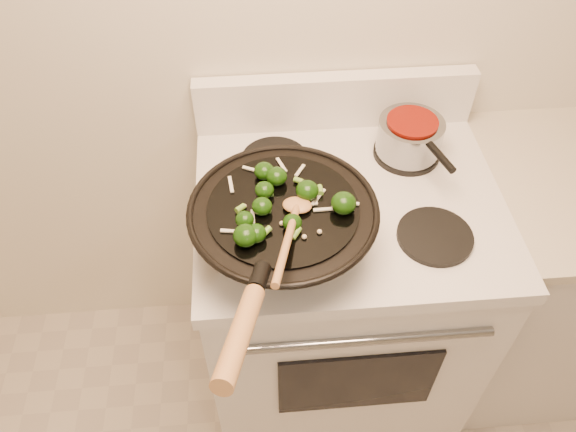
{
  "coord_description": "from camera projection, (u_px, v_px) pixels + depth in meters",
  "views": [
    {
      "loc": [
        -0.49,
        0.2,
        1.94
      ],
      "look_at": [
        -0.42,
        1.02,
        1.03
      ],
      "focal_mm": 35.0,
      "sensor_mm": 36.0,
      "label": 1
    }
  ],
  "objects": [
    {
      "name": "stove",
      "position": [
        338.0,
        296.0,
        1.76
      ],
      "size": [
        0.78,
        0.67,
        1.08
      ],
      "color": "white",
      "rests_on": "ground"
    },
    {
      "name": "counter_unit",
      "position": [
        565.0,
        276.0,
        1.83
      ],
      "size": [
        0.79,
        0.62,
        0.91
      ],
      "color": "silver",
      "rests_on": "ground"
    },
    {
      "name": "wok",
      "position": [
        283.0,
        226.0,
        1.25
      ],
      "size": [
        0.42,
        0.68,
        0.27
      ],
      "color": "black",
      "rests_on": "stove"
    },
    {
      "name": "stirfry",
      "position": [
        282.0,
        203.0,
        1.19
      ],
      "size": [
        0.3,
        0.27,
        0.05
      ],
      "color": "#123307",
      "rests_on": "wok"
    },
    {
      "name": "wooden_spoon",
      "position": [
        292.0,
        225.0,
        1.14
      ],
      "size": [
        0.11,
        0.29,
        0.08
      ],
      "color": "#AD7643",
      "rests_on": "wok"
    },
    {
      "name": "saucepan",
      "position": [
        410.0,
        136.0,
        1.48
      ],
      "size": [
        0.17,
        0.27,
        0.1
      ],
      "color": "gray",
      "rests_on": "stove"
    }
  ]
}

